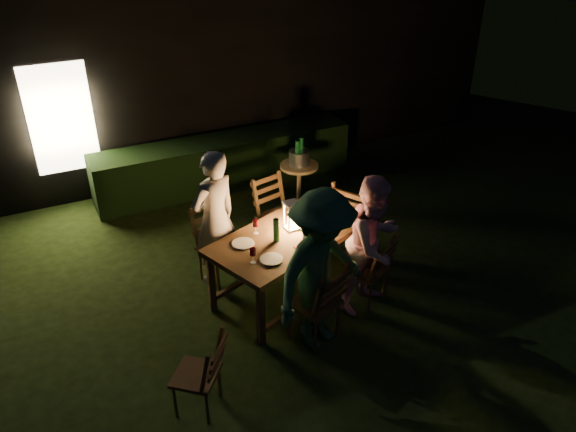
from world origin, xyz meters
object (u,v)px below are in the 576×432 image
person_opp_left (321,272)px  chair_spare (199,386)px  ice_bucket (299,158)px  bottle_bucket_b (301,153)px  person_opp_right (374,244)px  side_table (299,170)px  bottle_table (276,230)px  bottle_bucket_a (297,156)px  chair_near_right (367,281)px  chair_far_left (220,259)px  person_house_side (215,219)px  chair_near_left (316,316)px  dining_table (292,238)px  chair_end (355,228)px  chair_far_right (278,228)px  lantern (292,217)px

person_opp_left → chair_spare: bearing=171.9°
ice_bucket → bottle_bucket_b: bearing=38.7°
person_opp_right → side_table: person_opp_right is taller
person_opp_right → bottle_table: (-0.94, 0.53, 0.14)m
bottle_bucket_a → chair_near_right: bearing=-96.2°
chair_far_left → person_house_side: bearing=-84.7°
chair_near_left → chair_spare: 1.45m
dining_table → chair_near_left: chair_near_left is taller
side_table → bottle_bucket_b: (0.05, 0.04, 0.25)m
chair_far_left → person_opp_left: person_opp_left is taller
person_opp_right → chair_end: bearing=46.4°
chair_near_left → bottle_bucket_b: bearing=44.5°
ice_bucket → bottle_bucket_a: size_ratio=0.94×
chair_near_right → chair_far_left: bearing=113.0°
person_house_side → bottle_bucket_a: (1.64, 1.06, 0.06)m
dining_table → bottle_table: (-0.23, -0.09, 0.22)m
person_opp_right → bottle_bucket_b: 2.40m
chair_near_left → bottle_bucket_b: size_ratio=3.20×
chair_far_right → chair_end: size_ratio=0.96×
ice_bucket → bottle_bucket_b: bottle_bucket_b is taller
chair_near_right → ice_bucket: ice_bucket is taller
side_table → ice_bucket: (0.00, 0.00, 0.20)m
dining_table → chair_near_right: 1.00m
dining_table → chair_end: chair_end is taller
dining_table → person_opp_left: size_ratio=1.20×
person_house_side → lantern: bearing=123.0°
chair_near_left → chair_near_right: (0.85, 0.31, -0.03)m
chair_far_left → chair_spare: chair_far_left is taller
person_opp_left → bottle_bucket_a: 2.81m
chair_spare → bottle_bucket_a: size_ratio=2.78×
person_opp_right → chair_spare: bearing=175.0°
chair_spare → bottle_bucket_b: size_ratio=2.78×
bottle_table → lantern: bearing=29.6°
chair_far_right → bottle_bucket_b: bearing=-146.3°
chair_end → person_house_side: size_ratio=0.63×
bottle_table → chair_near_right: bearing=-27.5°
bottle_bucket_a → chair_near_left: bearing=-113.1°
dining_table → bottle_bucket_a: size_ratio=6.77×
person_house_side → bottle_bucket_a: 1.95m
chair_far_left → chair_end: 1.85m
side_table → ice_bucket: 0.20m
person_opp_left → ice_bucket: (1.12, 2.64, -0.03)m
lantern → chair_near_left: bearing=-101.2°
dining_table → bottle_table: size_ratio=7.74×
dining_table → chair_spare: (-1.56, -1.23, -0.46)m
chair_far_right → person_house_side: 1.14m
chair_near_left → person_opp_right: 1.03m
chair_near_left → person_house_side: 1.68m
chair_near_left → person_opp_left: (0.02, -0.05, 0.59)m
chair_end → person_opp_left: size_ratio=0.60×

